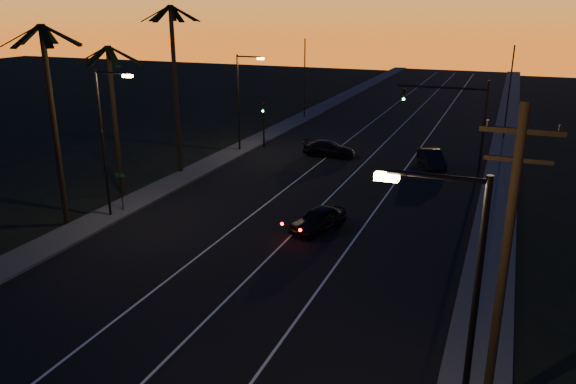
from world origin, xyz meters
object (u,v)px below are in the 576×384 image
at_px(signal_mast, 454,107).
at_px(lead_car, 318,219).
at_px(cross_car, 329,149).
at_px(utility_pole, 505,262).
at_px(right_car, 431,159).

distance_m(signal_mast, lead_car, 18.60).
distance_m(signal_mast, cross_car, 10.93).
distance_m(utility_pole, signal_mast, 30.33).
distance_m(lead_car, right_car, 16.63).
bearing_deg(signal_mast, lead_car, -107.61).
height_order(lead_car, right_car, right_car).
height_order(signal_mast, lead_car, signal_mast).
bearing_deg(signal_mast, cross_car, -175.57).
height_order(utility_pole, cross_car, utility_pole).
height_order(signal_mast, right_car, signal_mast).
xyz_separation_m(lead_car, right_car, (4.19, 16.09, 0.04)).
xyz_separation_m(signal_mast, cross_car, (-10.10, -0.78, -4.11)).
relative_size(utility_pole, lead_car, 2.14).
xyz_separation_m(utility_pole, signal_mast, (-4.46, 29.99, -0.53)).
xyz_separation_m(signal_mast, lead_car, (-5.49, -17.30, -4.10)).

